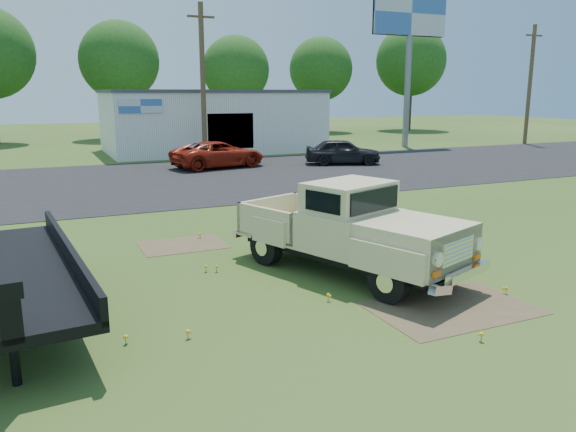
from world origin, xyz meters
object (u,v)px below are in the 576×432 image
at_px(billboard, 410,27).
at_px(dark_sedan, 343,152).
at_px(flatbed_trailer, 1,266).
at_px(red_pickup, 219,155).
at_px(vintage_pickup_truck, 348,228).

distance_m(billboard, dark_sedan, 14.37).
height_order(billboard, flatbed_trailer, billboard).
relative_size(red_pickup, dark_sedan, 1.21).
relative_size(vintage_pickup_truck, red_pickup, 1.13).
distance_m(billboard, vintage_pickup_truck, 31.89).
xyz_separation_m(vintage_pickup_truck, flatbed_trailer, (-6.92, 0.27, -0.06)).
height_order(red_pickup, dark_sedan, dark_sedan).
distance_m(vintage_pickup_truck, dark_sedan, 19.53).
height_order(vintage_pickup_truck, red_pickup, vintage_pickup_truck).
bearing_deg(flatbed_trailer, dark_sedan, 40.71).
bearing_deg(flatbed_trailer, billboard, 38.08).
bearing_deg(vintage_pickup_truck, flatbed_trailer, 157.33).
bearing_deg(dark_sedan, flatbed_trailer, 157.15).
xyz_separation_m(flatbed_trailer, red_pickup, (9.75, 18.23, -0.27)).
bearing_deg(vintage_pickup_truck, billboard, 31.33).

